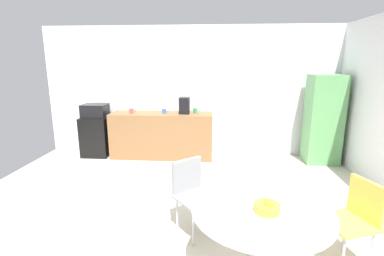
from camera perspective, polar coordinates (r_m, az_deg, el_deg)
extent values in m
plane|color=beige|center=(3.44, -4.70, -20.27)|extent=(6.00, 6.00, 0.00)
cube|color=silver|center=(5.88, -0.39, 7.38)|extent=(6.00, 0.10, 2.60)
cube|color=brown|center=(5.76, -6.01, -1.42)|extent=(2.02, 0.60, 0.90)
cube|color=black|center=(6.16, -18.57, -1.55)|extent=(0.54, 0.54, 0.80)
cube|color=black|center=(6.05, -18.94, 3.33)|extent=(0.48, 0.38, 0.26)
cube|color=#599959|center=(5.86, 24.91, 1.53)|extent=(0.60, 0.50, 1.67)
cylinder|color=silver|center=(2.67, 13.38, -21.88)|extent=(0.08, 0.08, 0.69)
cylinder|color=white|center=(2.50, 13.79, -15.65)|extent=(1.16, 1.16, 0.03)
cylinder|color=silver|center=(3.24, 24.06, -19.38)|extent=(0.02, 0.02, 0.42)
cylinder|color=silver|center=(3.25, 32.38, -20.24)|extent=(0.02, 0.02, 0.42)
cylinder|color=silver|center=(3.43, 28.35, -17.92)|extent=(0.02, 0.02, 0.42)
cube|color=#D8CC4C|center=(3.12, 28.68, -16.36)|extent=(0.54, 0.54, 0.03)
cube|color=#D8CC4C|center=(3.16, 31.63, -12.24)|extent=(0.17, 0.37, 0.38)
cylinder|color=silver|center=(3.29, 4.97, -17.61)|extent=(0.02, 0.02, 0.42)
cylinder|color=silver|center=(3.12, 0.30, -19.39)|extent=(0.02, 0.02, 0.42)
cylinder|color=silver|center=(3.50, 1.51, -15.52)|extent=(0.02, 0.02, 0.42)
cylinder|color=silver|center=(3.35, -3.00, -17.01)|extent=(0.02, 0.02, 0.42)
cube|color=gray|center=(3.20, 0.96, -13.87)|extent=(0.59, 0.59, 0.03)
cube|color=gray|center=(3.26, -1.04, -9.46)|extent=(0.32, 0.27, 0.38)
cylinder|color=gold|center=(2.43, 14.83, -15.27)|extent=(0.21, 0.21, 0.07)
sphere|color=yellow|center=(2.40, 15.21, -14.60)|extent=(0.07, 0.07, 0.07)
sphere|color=yellow|center=(2.41, 15.13, -14.42)|extent=(0.07, 0.07, 0.07)
cylinder|color=#3F66BF|center=(5.63, -5.65, 3.43)|extent=(0.08, 0.08, 0.09)
torus|color=#3F66BF|center=(5.62, -5.07, 3.47)|extent=(0.06, 0.01, 0.06)
cylinder|color=#338C59|center=(5.64, 0.66, 3.52)|extent=(0.08, 0.08, 0.09)
torus|color=#338C59|center=(5.64, 1.25, 3.56)|extent=(0.06, 0.01, 0.06)
cylinder|color=#D84C4C|center=(5.74, -12.13, 3.40)|extent=(0.08, 0.08, 0.09)
torus|color=#D84C4C|center=(5.73, -11.57, 3.44)|extent=(0.06, 0.01, 0.06)
cube|color=black|center=(5.57, -1.51, 4.57)|extent=(0.20, 0.24, 0.32)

